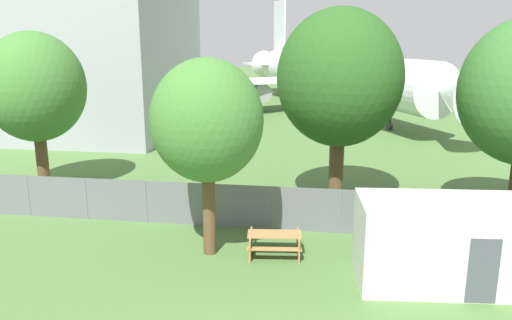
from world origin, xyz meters
TOP-DOWN VIEW (x-y plane):
  - hangar_building at (-19.75, 28.17)m, footprint 20.43×14.11m
  - perimeter_fence at (0.00, 9.50)m, footprint 56.07×0.07m
  - airplane at (1.88, 42.19)m, footprint 31.80×39.03m
  - portable_cabin at (5.52, 5.99)m, footprint 5.17×2.88m
  - picnic_bench_near_cabin at (0.33, 7.23)m, footprint 1.97×1.60m
  - tree_near_hangar at (-1.88, 7.02)m, footprint 3.68×3.68m
  - tree_behind_benches at (2.39, 12.82)m, footprint 5.27×5.27m
  - tree_far_right at (-11.69, 13.13)m, footprint 4.67×4.67m

SIDE VIEW (x-z plane):
  - picnic_bench_near_cabin at x=0.33m, z-range 0.10..0.86m
  - perimeter_fence at x=0.00m, z-range 0.00..1.74m
  - portable_cabin at x=5.52m, z-range 0.00..2.58m
  - airplane at x=1.88m, z-range -2.20..9.50m
  - tree_near_hangar at x=-1.88m, z-range 1.26..7.90m
  - tree_far_right at x=-11.69m, z-range 1.18..8.73m
  - tree_behind_benches at x=2.39m, z-range 1.32..9.81m
  - hangar_building at x=-19.75m, z-range -0.77..12.32m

